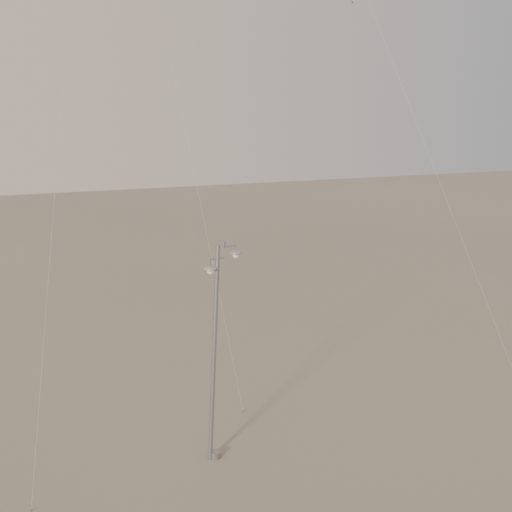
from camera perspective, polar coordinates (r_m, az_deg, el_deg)
name	(u,v)px	position (r m, az deg, el deg)	size (l,w,h in m)	color
street_lamp	(216,347)	(29.65, -3.21, -7.26)	(1.62, 0.62, 9.55)	gray
kite_4	(393,64)	(38.16, 10.87, 14.83)	(5.99, 9.56, 21.70)	#312D29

